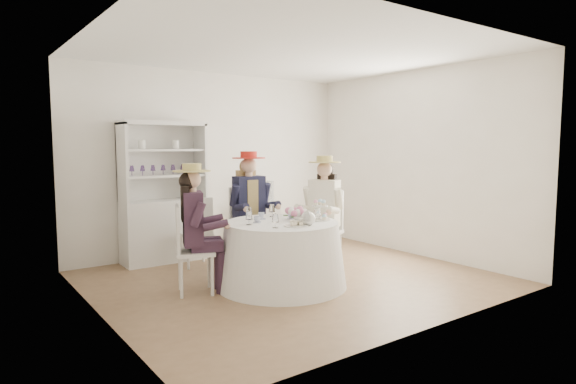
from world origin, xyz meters
TOP-DOWN VIEW (x-y plane):
  - ground at (0.00, 0.00)m, footprint 4.50×4.50m
  - ceiling at (0.00, 0.00)m, footprint 4.50×4.50m
  - wall_back at (0.00, 2.00)m, footprint 4.50×0.00m
  - wall_front at (0.00, -2.00)m, footprint 4.50×0.00m
  - wall_left at (-2.25, 0.00)m, footprint 0.00×4.50m
  - wall_right at (2.25, 0.00)m, footprint 0.00×4.50m
  - tea_table at (-0.28, -0.16)m, footprint 1.50×1.50m
  - hutch at (-0.92, 1.77)m, footprint 1.17×0.49m
  - side_table at (0.72, 1.75)m, footprint 0.61×0.61m
  - hatbox at (0.72, 1.75)m, footprint 0.41×0.41m
  - guest_left at (-1.20, 0.16)m, footprint 0.59×0.54m
  - guest_mid at (-0.11, 0.80)m, footprint 0.56×0.58m
  - guest_right at (0.63, 0.18)m, footprint 0.63×0.57m
  - spare_chair at (-0.69, 1.20)m, footprint 0.43×0.43m
  - teacup_a at (-0.54, -0.05)m, footprint 0.08×0.08m
  - teacup_b at (-0.37, 0.13)m, footprint 0.09×0.09m
  - teacup_c at (-0.05, -0.03)m, footprint 0.12×0.12m
  - flower_bowl at (-0.08, -0.27)m, footprint 0.24×0.24m
  - flower_arrangement at (-0.07, -0.16)m, footprint 0.21×0.20m
  - table_teapot at (-0.18, -0.52)m, footprint 0.23×0.16m
  - sandwich_plate at (-0.32, -0.50)m, footprint 0.27×0.27m
  - cupcake_stand at (0.15, -0.32)m, footprint 0.25×0.25m
  - stemware_set at (-0.28, -0.16)m, footprint 0.87×0.88m

SIDE VIEW (x-z plane):
  - ground at x=0.00m, z-range 0.00..0.00m
  - side_table at x=0.72m, z-range 0.00..0.72m
  - tea_table at x=-0.28m, z-range 0.00..0.74m
  - spare_chair at x=-0.69m, z-range 0.03..0.97m
  - hutch at x=-0.92m, z-range -0.28..1.66m
  - sandwich_plate at x=-0.32m, z-range 0.73..0.79m
  - flower_bowl at x=-0.08m, z-range 0.74..0.80m
  - teacup_a at x=-0.54m, z-range 0.74..0.81m
  - teacup_c at x=-0.05m, z-range 0.74..0.82m
  - teacup_b at x=-0.37m, z-range 0.74..0.82m
  - guest_left at x=-1.20m, z-range 0.09..1.51m
  - table_teapot at x=-0.18m, z-range 0.73..0.90m
  - stemware_set at x=-0.28m, z-range 0.74..0.89m
  - cupcake_stand at x=0.15m, z-range 0.71..0.95m
  - guest_right at x=0.63m, z-range 0.09..1.57m
  - flower_arrangement at x=-0.07m, z-range 0.81..0.88m
  - guest_mid at x=-0.11m, z-range 0.10..1.64m
  - hatbox at x=0.72m, z-range 0.72..1.05m
  - wall_back at x=0.00m, z-range -0.90..3.60m
  - wall_front at x=0.00m, z-range -0.90..3.60m
  - wall_left at x=-2.25m, z-range -0.90..3.60m
  - wall_right at x=2.25m, z-range -0.90..3.60m
  - ceiling at x=0.00m, z-range 2.70..2.70m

